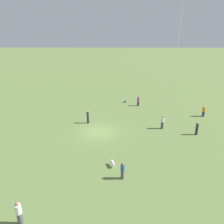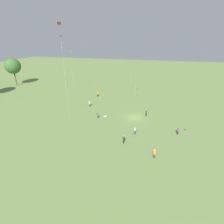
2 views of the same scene
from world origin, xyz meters
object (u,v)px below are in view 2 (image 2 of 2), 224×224
(kite_1, at_px, (61,41))
(person_7, at_px, (97,94))
(kite_0, at_px, (71,53))
(kite_3, at_px, (136,72))
(kite_2, at_px, (60,33))
(person_4, at_px, (97,115))
(person_6, at_px, (178,131))
(person_1, at_px, (90,104))
(dog_0, at_px, (105,116))
(person_0, at_px, (124,139))
(person_2, at_px, (146,113))
(person_3, at_px, (154,154))
(picnic_bag_0, at_px, (185,130))
(person_5, at_px, (135,131))

(kite_1, bearing_deg, person_7, -107.27)
(kite_0, height_order, kite_3, kite_0)
(kite_0, bearing_deg, kite_2, 128.94)
(person_4, xyz_separation_m, person_6, (-3.27, -19.00, 0.01))
(person_1, distance_m, person_6, 25.95)
(kite_0, bearing_deg, dog_0, 147.99)
(person_6, bearing_deg, kite_0, -153.29)
(person_0, height_order, person_4, person_0)
(person_2, height_order, person_3, person_2)
(person_0, bearing_deg, dog_0, -22.01)
(person_1, xyz_separation_m, person_2, (-2.65, -16.63, -0.00))
(person_1, xyz_separation_m, kite_1, (7.03, 11.02, 16.78))
(person_3, xyz_separation_m, picnic_bag_0, (11.32, -6.32, -0.64))
(kite_0, relative_size, picnic_bag_0, 39.95)
(person_6, bearing_deg, person_5, -104.30)
(kite_2, xyz_separation_m, picnic_bag_0, (0.56, -27.74, -19.56))
(person_5, xyz_separation_m, kite_2, (3.80, 17.16, 18.87))
(person_2, xyz_separation_m, person_5, (-9.86, 1.64, -0.06))
(person_0, bearing_deg, person_6, -114.86)
(person_3, distance_m, kite_1, 43.64)
(kite_1, bearing_deg, person_1, -154.46)
(kite_0, xyz_separation_m, kite_1, (-7.61, -1.01, 4.18))
(person_3, xyz_separation_m, person_6, (9.20, -4.57, -0.01))
(kite_3, bearing_deg, kite_1, -35.02)
(kite_1, distance_m, kite_3, 25.19)
(person_3, distance_m, person_6, 10.27)
(person_6, bearing_deg, person_4, -128.26)
(kite_3, xyz_separation_m, dog_0, (-18.66, 5.12, -8.12))
(kite_0, distance_m, kite_3, 24.41)
(person_4, distance_m, person_5, 11.56)
(person_0, height_order, kite_2, kite_2)
(person_5, xyz_separation_m, person_7, (22.20, 15.81, -0.03))
(person_0, xyz_separation_m, kite_0, (31.03, 25.35, 12.68))
(person_7, height_order, kite_1, kite_1)
(person_3, height_order, kite_3, kite_3)
(person_7, bearing_deg, kite_2, -79.06)
(dog_0, bearing_deg, person_4, -83.49)
(kite_3, relative_size, dog_0, 10.91)
(dog_0, distance_m, picnic_bag_0, 19.05)
(kite_1, bearing_deg, person_5, -158.83)
(picnic_bag_0, bearing_deg, kite_1, 67.47)
(person_1, height_order, person_3, person_1)
(person_4, relative_size, kite_3, 0.18)
(person_2, xyz_separation_m, person_4, (-4.36, 11.80, -0.13))
(person_6, distance_m, person_7, 31.72)
(person_2, distance_m, kite_2, 27.27)
(kite_1, height_order, kite_2, kite_2)
(person_1, height_order, person_7, person_1)
(person_2, relative_size, person_5, 1.05)
(kite_2, bearing_deg, kite_0, -37.56)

